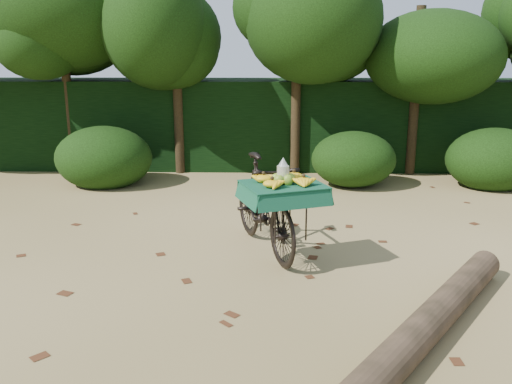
{
  "coord_description": "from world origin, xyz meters",
  "views": [
    {
      "loc": [
        -0.02,
        -5.25,
        2.36
      ],
      "look_at": [
        -0.16,
        0.68,
        0.82
      ],
      "focal_mm": 38.0,
      "sensor_mm": 36.0,
      "label": 1
    }
  ],
  "objects": [
    {
      "name": "hedge_backdrop",
      "position": [
        0.0,
        6.3,
        0.9
      ],
      "size": [
        26.0,
        1.8,
        1.8
      ],
      "primitive_type": "cube",
      "color": "black",
      "rests_on": "ground"
    },
    {
      "name": "vendor_bicycle",
      "position": [
        -0.06,
        0.99,
        0.6
      ],
      "size": [
        1.32,
        2.03,
        1.17
      ],
      "rotation": [
        0.0,
        0.0,
        0.36
      ],
      "color": "black",
      "rests_on": "ground"
    },
    {
      "name": "tree_row",
      "position": [
        -0.65,
        5.5,
        2.0
      ],
      "size": [
        14.5,
        2.0,
        4.0
      ],
      "primitive_type": null,
      "color": "black",
      "rests_on": "ground"
    },
    {
      "name": "leaf_litter",
      "position": [
        0.0,
        0.65,
        0.01
      ],
      "size": [
        7.0,
        7.3,
        0.01
      ],
      "primitive_type": null,
      "color": "#492613",
      "rests_on": "ground"
    },
    {
      "name": "bush_clumps",
      "position": [
        0.5,
        4.3,
        0.45
      ],
      "size": [
        8.8,
        1.7,
        0.9
      ],
      "primitive_type": null,
      "color": "black",
      "rests_on": "ground"
    },
    {
      "name": "ground",
      "position": [
        0.0,
        0.0,
        0.0
      ],
      "size": [
        80.0,
        80.0,
        0.0
      ],
      "primitive_type": "plane",
      "color": "tan",
      "rests_on": "ground"
    },
    {
      "name": "fallen_log",
      "position": [
        1.13,
        -1.37,
        0.15
      ],
      "size": [
        2.63,
        3.45,
        0.29
      ],
      "primitive_type": "cylinder",
      "rotation": [
        1.57,
        0.0,
        -0.63
      ],
      "color": "brown",
      "rests_on": "ground"
    }
  ]
}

